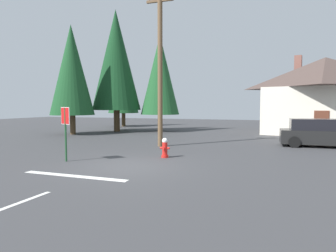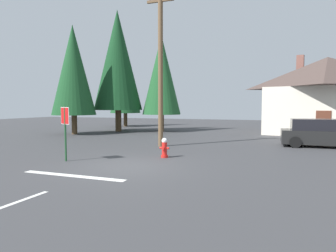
{
  "view_description": "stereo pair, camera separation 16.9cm",
  "coord_description": "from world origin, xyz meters",
  "px_view_note": "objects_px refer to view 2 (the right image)",
  "views": [
    {
      "loc": [
        5.45,
        -10.2,
        2.36
      ],
      "look_at": [
        0.34,
        3.83,
        1.33
      ],
      "focal_mm": 31.54,
      "sensor_mm": 36.0,
      "label": 1
    },
    {
      "loc": [
        5.61,
        -10.14,
        2.36
      ],
      "look_at": [
        0.34,
        3.83,
        1.33
      ],
      "focal_mm": 31.54,
      "sensor_mm": 36.0,
      "label": 2
    }
  ],
  "objects_px": {
    "stop_sign_near": "(65,123)",
    "parked_car": "(321,134)",
    "fire_hydrant": "(164,148)",
    "utility_pole": "(160,66)",
    "pine_tree_tall_left": "(161,75)",
    "house": "(326,94)",
    "pine_tree_far_center": "(118,60)",
    "pine_tree_mid_left": "(73,70)",
    "pine_tree_short_left": "(125,82)"
  },
  "relations": [
    {
      "from": "stop_sign_near",
      "to": "utility_pole",
      "type": "relative_size",
      "value": 0.26
    },
    {
      "from": "house",
      "to": "pine_tree_mid_left",
      "type": "relative_size",
      "value": 1.19
    },
    {
      "from": "pine_tree_short_left",
      "to": "fire_hydrant",
      "type": "bearing_deg",
      "value": -56.32
    },
    {
      "from": "utility_pole",
      "to": "house",
      "type": "relative_size",
      "value": 0.83
    },
    {
      "from": "pine_tree_tall_left",
      "to": "pine_tree_short_left",
      "type": "distance_m",
      "value": 7.95
    },
    {
      "from": "fire_hydrant",
      "to": "pine_tree_mid_left",
      "type": "xyz_separation_m",
      "value": [
        -10.99,
        7.64,
        4.81
      ]
    },
    {
      "from": "stop_sign_near",
      "to": "pine_tree_tall_left",
      "type": "distance_m",
      "value": 15.34
    },
    {
      "from": "utility_pole",
      "to": "pine_tree_mid_left",
      "type": "distance_m",
      "value": 10.36
    },
    {
      "from": "house",
      "to": "pine_tree_far_center",
      "type": "xyz_separation_m",
      "value": [
        -17.46,
        -3.71,
        3.17
      ]
    },
    {
      "from": "fire_hydrant",
      "to": "parked_car",
      "type": "relative_size",
      "value": 0.2
    },
    {
      "from": "stop_sign_near",
      "to": "parked_car",
      "type": "relative_size",
      "value": 0.51
    },
    {
      "from": "pine_tree_tall_left",
      "to": "pine_tree_short_left",
      "type": "relative_size",
      "value": 1.02
    },
    {
      "from": "pine_tree_tall_left",
      "to": "stop_sign_near",
      "type": "bearing_deg",
      "value": -83.94
    },
    {
      "from": "house",
      "to": "pine_tree_far_center",
      "type": "relative_size",
      "value": 0.97
    },
    {
      "from": "parked_car",
      "to": "pine_tree_far_center",
      "type": "distance_m",
      "value": 17.79
    },
    {
      "from": "stop_sign_near",
      "to": "pine_tree_far_center",
      "type": "distance_m",
      "value": 15.42
    },
    {
      "from": "fire_hydrant",
      "to": "utility_pole",
      "type": "height_order",
      "value": "utility_pole"
    },
    {
      "from": "fire_hydrant",
      "to": "pine_tree_mid_left",
      "type": "height_order",
      "value": "pine_tree_mid_left"
    },
    {
      "from": "utility_pole",
      "to": "parked_car",
      "type": "distance_m",
      "value": 9.95
    },
    {
      "from": "parked_car",
      "to": "pine_tree_short_left",
      "type": "height_order",
      "value": "pine_tree_short_left"
    },
    {
      "from": "stop_sign_near",
      "to": "utility_pole",
      "type": "bearing_deg",
      "value": 70.05
    },
    {
      "from": "utility_pole",
      "to": "stop_sign_near",
      "type": "bearing_deg",
      "value": -109.95
    },
    {
      "from": "pine_tree_mid_left",
      "to": "fire_hydrant",
      "type": "bearing_deg",
      "value": -34.81
    },
    {
      "from": "stop_sign_near",
      "to": "parked_car",
      "type": "bearing_deg",
      "value": 38.92
    },
    {
      "from": "house",
      "to": "fire_hydrant",
      "type": "bearing_deg",
      "value": -119.34
    },
    {
      "from": "utility_pole",
      "to": "pine_tree_far_center",
      "type": "xyz_separation_m",
      "value": [
        -7.43,
        7.96,
        1.85
      ]
    },
    {
      "from": "house",
      "to": "parked_car",
      "type": "distance_m",
      "value": 9.14
    },
    {
      "from": "fire_hydrant",
      "to": "pine_tree_short_left",
      "type": "distance_m",
      "value": 21.35
    },
    {
      "from": "parked_car",
      "to": "pine_tree_tall_left",
      "type": "bearing_deg",
      "value": 153.31
    },
    {
      "from": "utility_pole",
      "to": "pine_tree_tall_left",
      "type": "relative_size",
      "value": 1.02
    },
    {
      "from": "fire_hydrant",
      "to": "pine_tree_far_center",
      "type": "xyz_separation_m",
      "value": [
        -8.99,
        11.35,
        6.02
      ]
    },
    {
      "from": "fire_hydrant",
      "to": "pine_tree_mid_left",
      "type": "relative_size",
      "value": 0.1
    },
    {
      "from": "pine_tree_mid_left",
      "to": "stop_sign_near",
      "type": "bearing_deg",
      "value": -53.4
    },
    {
      "from": "utility_pole",
      "to": "fire_hydrant",
      "type": "bearing_deg",
      "value": -65.26
    },
    {
      "from": "parked_car",
      "to": "pine_tree_tall_left",
      "type": "relative_size",
      "value": 0.52
    },
    {
      "from": "house",
      "to": "pine_tree_mid_left",
      "type": "bearing_deg",
      "value": -159.12
    },
    {
      "from": "utility_pole",
      "to": "pine_tree_tall_left",
      "type": "xyz_separation_m",
      "value": [
        -3.64,
        9.19,
        0.52
      ]
    },
    {
      "from": "fire_hydrant",
      "to": "utility_pole",
      "type": "bearing_deg",
      "value": 114.74
    },
    {
      "from": "house",
      "to": "pine_tree_short_left",
      "type": "bearing_deg",
      "value": 173.49
    },
    {
      "from": "stop_sign_near",
      "to": "pine_tree_mid_left",
      "type": "distance_m",
      "value": 12.88
    },
    {
      "from": "pine_tree_mid_left",
      "to": "utility_pole",
      "type": "bearing_deg",
      "value": -24.29
    },
    {
      "from": "pine_tree_tall_left",
      "to": "pine_tree_mid_left",
      "type": "height_order",
      "value": "pine_tree_mid_left"
    },
    {
      "from": "fire_hydrant",
      "to": "pine_tree_far_center",
      "type": "bearing_deg",
      "value": 128.39
    },
    {
      "from": "utility_pole",
      "to": "pine_tree_tall_left",
      "type": "bearing_deg",
      "value": 111.59
    },
    {
      "from": "utility_pole",
      "to": "pine_tree_tall_left",
      "type": "distance_m",
      "value": 9.89
    },
    {
      "from": "house",
      "to": "utility_pole",
      "type": "bearing_deg",
      "value": -130.66
    },
    {
      "from": "stop_sign_near",
      "to": "utility_pole",
      "type": "xyz_separation_m",
      "value": [
        2.06,
        5.67,
        2.97
      ]
    },
    {
      "from": "parked_car",
      "to": "pine_tree_short_left",
      "type": "distance_m",
      "value": 22.07
    },
    {
      "from": "stop_sign_near",
      "to": "house",
      "type": "height_order",
      "value": "house"
    },
    {
      "from": "fire_hydrant",
      "to": "parked_car",
      "type": "height_order",
      "value": "parked_car"
    }
  ]
}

